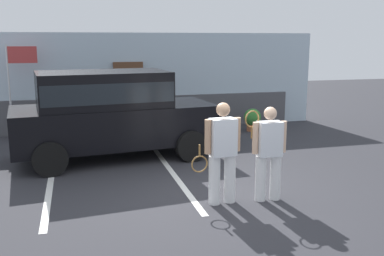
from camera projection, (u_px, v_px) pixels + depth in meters
name	position (u px, v px, depth m)	size (l,w,h in m)	color
ground_plane	(215.00, 199.00, 7.72)	(40.00, 40.00, 0.00)	#2D2D33
parking_stripe_0	(50.00, 186.00, 8.42)	(0.12, 4.40, 0.01)	silver
parking_stripe_1	(175.00, 176.00, 9.04)	(0.12, 4.40, 0.01)	silver
house_frontage	(150.00, 84.00, 13.69)	(10.86, 0.40, 2.97)	silver
parked_suv	(110.00, 110.00, 10.20)	(4.78, 2.56, 2.05)	black
tennis_player_man	(222.00, 152.00, 7.37)	(0.91, 0.31, 1.74)	white
tennis_player_woman	(269.00, 152.00, 7.52)	(0.75, 0.27, 1.65)	white
potted_plant_by_porch	(252.00, 119.00, 13.43)	(0.52, 0.52, 0.69)	#9E5638
flag_pole	(16.00, 74.00, 11.94)	(0.80, 0.05, 2.63)	silver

